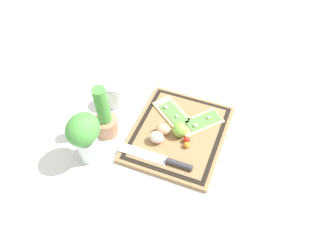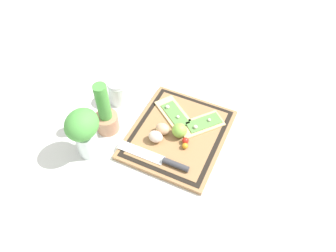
% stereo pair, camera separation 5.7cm
% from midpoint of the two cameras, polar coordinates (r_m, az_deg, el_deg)
% --- Properties ---
extents(ground_plane, '(6.00, 6.00, 0.00)m').
position_cam_midpoint_polar(ground_plane, '(1.30, 0.58, -1.63)').
color(ground_plane, silver).
extents(cutting_board, '(0.41, 0.36, 0.02)m').
position_cam_midpoint_polar(cutting_board, '(1.29, 0.58, -1.35)').
color(cutting_board, '#997047').
rests_on(cutting_board, ground_plane).
extents(pizza_slice_near, '(0.19, 0.18, 0.02)m').
position_cam_midpoint_polar(pizza_slice_near, '(1.31, 4.56, 0.63)').
color(pizza_slice_near, '#DBBC7F').
rests_on(pizza_slice_near, cutting_board).
extents(pizza_slice_far, '(0.17, 0.19, 0.02)m').
position_cam_midpoint_polar(pizza_slice_far, '(1.34, -0.46, 2.28)').
color(pizza_slice_far, '#DBBC7F').
rests_on(pizza_slice_far, cutting_board).
extents(knife, '(0.04, 0.29, 0.02)m').
position_cam_midpoint_polar(knife, '(1.19, -1.46, -6.13)').
color(knife, silver).
rests_on(knife, cutting_board).
extents(egg_brown, '(0.05, 0.06, 0.05)m').
position_cam_midpoint_polar(egg_brown, '(1.26, -2.18, -0.59)').
color(egg_brown, tan).
rests_on(egg_brown, cutting_board).
extents(egg_pink, '(0.05, 0.06, 0.05)m').
position_cam_midpoint_polar(egg_pink, '(1.24, -3.30, -2.02)').
color(egg_pink, beige).
rests_on(egg_pink, cutting_board).
extents(lime, '(0.06, 0.06, 0.06)m').
position_cam_midpoint_polar(lime, '(1.25, 0.81, -0.69)').
color(lime, '#7FB742').
rests_on(lime, cutting_board).
extents(cherry_tomato_red, '(0.03, 0.03, 0.03)m').
position_cam_midpoint_polar(cherry_tomato_red, '(1.24, 1.96, -2.43)').
color(cherry_tomato_red, red).
rests_on(cherry_tomato_red, cutting_board).
extents(cherry_tomato_yellow, '(0.02, 0.02, 0.02)m').
position_cam_midpoint_polar(cherry_tomato_yellow, '(1.23, 1.93, -3.35)').
color(cherry_tomato_yellow, orange).
rests_on(cherry_tomato_yellow, cutting_board).
extents(herb_pot, '(0.09, 0.09, 0.24)m').
position_cam_midpoint_polar(herb_pot, '(1.27, -12.19, 1.27)').
color(herb_pot, '#AD7A5B').
rests_on(herb_pot, ground_plane).
extents(sauce_jar, '(0.08, 0.08, 0.11)m').
position_cam_midpoint_polar(sauce_jar, '(1.40, -10.33, 5.21)').
color(sauce_jar, silver).
rests_on(sauce_jar, ground_plane).
extents(herb_glass, '(0.13, 0.11, 0.21)m').
position_cam_midpoint_polar(herb_glass, '(1.18, -15.64, -1.62)').
color(herb_glass, silver).
rests_on(herb_glass, ground_plane).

